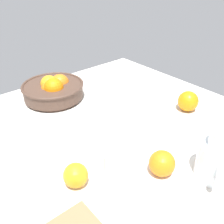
{
  "coord_description": "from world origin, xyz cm",
  "views": [
    {
      "loc": [
        -49.14,
        -62.56,
        56.05
      ],
      "look_at": [
        2.58,
        -1.93,
        7.07
      ],
      "focal_mm": 40.19,
      "sensor_mm": 36.0,
      "label": 1
    }
  ],
  "objects": [
    {
      "name": "juice_pitcher",
      "position": [
        9.91,
        -40.98,
        5.84
      ],
      "size": [
        15.45,
        12.21,
        16.47
      ],
      "color": "white",
      "rests_on": "ground_plane"
    },
    {
      "name": "fruit_bowl",
      "position": [
        -2.55,
        33.42,
        4.79
      ],
      "size": [
        28.06,
        28.06,
        11.42
      ],
      "color": "#473328",
      "rests_on": "ground_plane"
    },
    {
      "name": "loose_orange_1",
      "position": [
        35.69,
        -12.86,
        4.35
      ],
      "size": [
        8.7,
        8.7,
        8.7
      ],
      "primitive_type": "sphere",
      "color": "orange",
      "rests_on": "ground_plane"
    },
    {
      "name": "second_glass",
      "position": [
        -13.9,
        -22.69,
        4.3
      ],
      "size": [
        7.34,
        7.34,
        9.92
      ],
      "color": "white",
      "rests_on": "ground_plane"
    },
    {
      "name": "ground_plane",
      "position": [
        0.0,
        0.0,
        -1.5
      ],
      "size": [
        119.59,
        107.16,
        3.0
      ],
      "primitive_type": "cube",
      "color": "silver"
    },
    {
      "name": "loose_orange_0",
      "position": [
        -23.86,
        -17.02,
        3.61
      ],
      "size": [
        7.22,
        7.22,
        7.22
      ],
      "primitive_type": "sphere",
      "color": "orange",
      "rests_on": "ground_plane"
    },
    {
      "name": "loose_orange_2",
      "position": [
        -1.79,
        -30.02,
        3.98
      ],
      "size": [
        7.95,
        7.95,
        7.95
      ],
      "primitive_type": "sphere",
      "color": "orange",
      "rests_on": "ground_plane"
    },
    {
      "name": "spoon",
      "position": [
        44.16,
        18.19,
        0.43
      ],
      "size": [
        12.75,
        11.26,
        1.0
      ],
      "color": "silver",
      "rests_on": "ground_plane"
    },
    {
      "name": "herb_sprig_1",
      "position": [
        45.64,
        -7.02,
        0.26
      ],
      "size": [
        3.69,
        7.6,
        0.84
      ],
      "color": "#4E7037",
      "rests_on": "ground_plane"
    }
  ]
}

